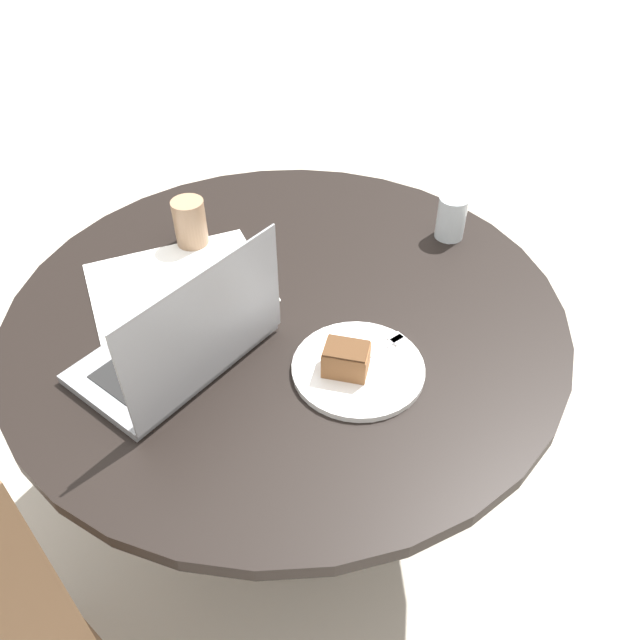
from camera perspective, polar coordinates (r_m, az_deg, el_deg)
ground_plane at (r=1.81m, az=-2.26°, el=-15.97°), size 12.00×12.00×0.00m
dining_table at (r=1.34m, az=-2.93°, el=-2.34°), size 1.12×1.12×0.71m
paper_document at (r=1.35m, az=-12.82°, el=3.36°), size 0.37×0.30×0.00m
plate at (r=1.12m, az=3.50°, el=-4.45°), size 0.24×0.24×0.01m
cake_slice at (r=1.09m, az=2.40°, el=-3.60°), size 0.10×0.09×0.06m
fork at (r=1.15m, az=5.11°, el=-2.87°), size 0.17×0.07×0.00m
coffee_glass at (r=1.43m, az=-11.79°, el=8.68°), size 0.07×0.07×0.11m
water_glass at (r=1.46m, az=11.92°, el=9.14°), size 0.07×0.07×0.10m
laptop at (r=1.14m, az=-12.50°, el=-2.18°), size 0.41×0.37×0.24m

